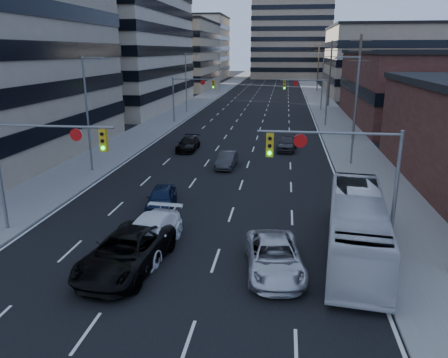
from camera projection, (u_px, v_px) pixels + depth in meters
ground at (136, 338)px, 14.91m from camera, size 400.00×400.00×0.00m
road_surface at (271, 81)px, 138.38m from camera, size 18.00×300.00×0.02m
sidewalk_left at (235, 81)px, 139.88m from camera, size 5.00×300.00×0.15m
sidewalk_right at (307, 81)px, 136.85m from camera, size 5.00×300.00×0.15m
office_left_mid at (93, 21)px, 71.47m from camera, size 26.00×34.00×28.00m
office_left_far at (173, 56)px, 110.78m from camera, size 20.00×30.00×16.00m
storefront_right_mid at (432, 89)px, 57.97m from camera, size 20.00×30.00×9.00m
office_right_far at (382, 62)px, 93.22m from camera, size 22.00×28.00×14.00m
bg_block_left at (190, 48)px, 148.73m from camera, size 24.00×24.00×20.00m
bg_block_right at (377, 62)px, 132.48m from camera, size 22.00×22.00×12.00m
signal_near_left at (42, 154)px, 22.25m from camera, size 6.59×0.33×6.00m
signal_near_right at (342, 165)px, 20.29m from camera, size 6.59×0.33×6.00m
signal_far_left at (190, 91)px, 57.44m from camera, size 6.09×0.33×6.00m
signal_far_right at (309, 92)px, 55.42m from camera, size 6.09×0.33×6.00m
utility_pole_block at (357, 86)px, 45.86m from camera, size 2.20×0.28×11.00m
utility_pole_midblock at (330, 72)px, 74.35m from camera, size 2.20×0.28×11.00m
utility_pole_distant at (318, 66)px, 102.85m from camera, size 2.20×0.28×11.00m
streetlight_left_near at (89, 109)px, 33.83m from camera, size 2.03×0.22×9.00m
streetlight_left_mid at (187, 80)px, 67.07m from camera, size 2.03×0.22×9.00m
streetlight_left_far at (220, 70)px, 100.32m from camera, size 2.03×0.22×9.00m
streetlight_right_near at (354, 106)px, 35.86m from camera, size 2.03×0.22×9.00m
streetlight_right_far at (321, 79)px, 69.11m from camera, size 2.03×0.22×9.00m
black_pickup at (126, 252)px, 19.31m from camera, size 3.45×6.35×1.69m
white_van at (149, 235)px, 21.22m from camera, size 2.58×5.61×1.59m
silver_suv at (274, 257)px, 19.14m from camera, size 3.05×5.45×1.44m
transit_bus at (357, 226)px, 20.52m from camera, size 3.66×10.78×2.94m
sedan_blue at (161, 198)px, 26.96m from camera, size 2.08×4.18×1.37m
sedan_grey_center at (227, 160)px, 36.40m from camera, size 1.56×3.98×1.29m
sedan_black_far at (188, 144)px, 42.55m from camera, size 1.82×4.41×1.28m
sedan_grey_right at (287, 143)px, 42.56m from camera, size 2.17×4.38×1.43m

